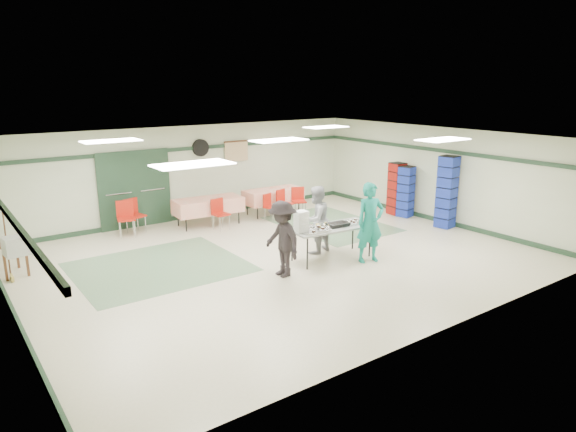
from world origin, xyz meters
TOP-DOWN VIEW (x-y plane):
  - floor at (0.00, 0.00)m, footprint 11.00×11.00m
  - ceiling at (0.00, 0.00)m, footprint 11.00×11.00m
  - wall_back at (0.00, 4.50)m, footprint 11.00×0.00m
  - wall_front at (0.00, -4.50)m, footprint 11.00×0.00m
  - wall_left at (-5.50, 0.00)m, footprint 0.00×9.00m
  - wall_right at (5.50, 0.00)m, footprint 0.00×9.00m
  - trim_back at (0.00, 4.47)m, footprint 11.00×0.06m
  - baseboard_back at (0.00, 4.47)m, footprint 11.00×0.06m
  - baseboard_left at (-5.47, 0.00)m, footprint 0.06×9.00m
  - trim_right at (5.47, 0.00)m, footprint 0.06×9.00m
  - baseboard_right at (5.47, 0.00)m, footprint 0.06×9.00m
  - green_patch_a at (-2.50, 1.00)m, footprint 3.50×3.00m
  - green_patch_b at (2.80, 1.50)m, footprint 2.50×3.50m
  - double_door_left at (-2.20, 4.44)m, footprint 0.90×0.06m
  - double_door_right at (-1.25, 4.44)m, footprint 0.90×0.06m
  - door_frame at (-1.73, 4.42)m, footprint 2.00×0.03m
  - wall_fan at (0.30, 4.44)m, footprint 0.50×0.10m
  - scroll_banner at (1.50, 4.44)m, footprint 0.80×0.02m
  - serving_table at (0.91, -0.77)m, footprint 2.03×0.98m
  - sheet_tray_right at (1.48, -0.86)m, footprint 0.56×0.45m
  - sheet_tray_mid at (0.76, -0.69)m, footprint 0.61×0.49m
  - sheet_tray_left at (0.32, -0.83)m, footprint 0.66×0.52m
  - baking_pan at (1.03, -0.83)m, footprint 0.51×0.35m
  - foam_box_stack at (0.08, -0.72)m, footprint 0.28×0.26m
  - volunteer_teal at (1.48, -1.39)m, footprint 0.74×0.58m
  - volunteer_grey at (0.89, -0.22)m, footprint 0.89×0.76m
  - volunteer_dark at (-0.62, -0.99)m, footprint 0.61×1.04m
  - dining_table_a at (2.17, 3.44)m, footprint 1.81×0.84m
  - dining_table_b at (-0.03, 3.44)m, footprint 1.94×0.98m
  - chair_a at (2.13, 2.86)m, footprint 0.49×0.49m
  - chair_b at (1.65, 2.86)m, footprint 0.47×0.47m
  - chair_c at (2.69, 2.86)m, footprint 0.52×0.52m
  - chair_d at (0.00, 2.87)m, footprint 0.44×0.44m
  - chair_loose_a at (-2.00, 3.92)m, footprint 0.53×0.53m
  - chair_loose_b at (-2.27, 3.72)m, footprint 0.52×0.52m
  - crate_stack_blue_a at (5.15, -0.62)m, footprint 0.50×0.50m
  - crate_stack_red at (5.15, 1.20)m, footprint 0.43×0.43m
  - crate_stack_blue_b at (5.15, 0.83)m, footprint 0.47×0.47m
  - printer_table at (-5.15, 2.37)m, footprint 0.61×0.86m
  - office_printer at (-5.15, 1.26)m, footprint 0.49×0.44m
  - broom at (-5.23, 2.03)m, footprint 0.07×0.23m

SIDE VIEW (x-z plane):
  - floor at x=0.00m, z-range 0.00..0.00m
  - green_patch_a at x=-2.50m, z-range 0.00..0.01m
  - green_patch_b at x=2.80m, z-range 0.00..0.01m
  - baseboard_back at x=0.00m, z-range 0.00..0.12m
  - baseboard_left at x=-5.47m, z-range 0.00..0.12m
  - baseboard_right at x=5.47m, z-range 0.00..0.12m
  - chair_b at x=1.65m, z-range 0.08..0.86m
  - chair_a at x=2.13m, z-range 0.09..0.94m
  - chair_c at x=2.69m, z-range 0.09..0.94m
  - chair_d at x=0.00m, z-range 0.09..0.94m
  - chair_loose_a at x=-2.00m, z-range 0.10..1.02m
  - dining_table_a at x=2.17m, z-range 0.19..0.95m
  - dining_table_b at x=-0.03m, z-range 0.19..0.95m
  - chair_loose_b at x=-2.27m, z-range 0.11..1.04m
  - printer_table at x=-5.15m, z-range 0.25..1.00m
  - serving_table at x=0.91m, z-range 0.34..1.10m
  - broom at x=-5.23m, z-range 0.03..1.48m
  - crate_stack_blue_b at x=5.15m, z-range 0.00..1.52m
  - sheet_tray_right at x=1.48m, z-range 0.76..0.78m
  - sheet_tray_mid at x=0.76m, z-range 0.76..0.78m
  - sheet_tray_left at x=0.32m, z-range 0.76..0.78m
  - crate_stack_red at x=5.15m, z-range 0.00..1.58m
  - volunteer_dark at x=-0.62m, z-range 0.00..1.59m
  - volunteer_grey at x=0.89m, z-range 0.00..1.60m
  - baking_pan at x=1.03m, z-range 0.76..0.84m
  - volunteer_teal at x=1.48m, z-range 0.00..1.79m
  - office_printer at x=-5.15m, z-range 0.75..1.10m
  - crate_stack_blue_a at x=5.15m, z-range 0.00..1.99m
  - foam_box_stack at x=0.08m, z-range 0.76..1.23m
  - double_door_left at x=-2.20m, z-range 0.00..2.10m
  - double_door_right at x=-1.25m, z-range 0.00..2.10m
  - door_frame at x=-1.73m, z-range -0.02..2.12m
  - wall_back at x=0.00m, z-range -4.15..6.85m
  - wall_front at x=0.00m, z-range -4.15..6.85m
  - wall_left at x=-5.50m, z-range -3.15..5.85m
  - wall_right at x=5.50m, z-range -3.15..5.85m
  - scroll_banner at x=1.50m, z-range 1.55..2.15m
  - trim_back at x=0.00m, z-range 2.00..2.10m
  - trim_right at x=5.47m, z-range 2.00..2.10m
  - wall_fan at x=0.30m, z-range 1.80..2.30m
  - ceiling at x=0.00m, z-range 2.70..2.70m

